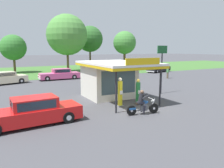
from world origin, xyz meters
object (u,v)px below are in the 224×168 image
at_px(gas_pump_nearside, 120,93).
at_px(parked_car_back_row_centre, 60,75).
at_px(parked_car_back_row_centre_right, 158,68).
at_px(bystander_admiring_sedan, 168,72).
at_px(parked_car_back_row_far_right, 111,73).
at_px(featured_classic_sedan, 32,112).
at_px(motorcycle_with_rider, 142,104).
at_px(roadside_pole_sign, 162,61).
at_px(gas_pump_offside, 138,93).
at_px(parked_car_back_row_centre_left, 3,79).

distance_m(gas_pump_nearside, parked_car_back_row_centre, 16.06).
distance_m(gas_pump_nearside, parked_car_back_row_centre_right, 25.20).
relative_size(gas_pump_nearside, bystander_admiring_sedan, 1.24).
bearing_deg(parked_car_back_row_centre_right, parked_car_back_row_far_right, -168.62).
bearing_deg(featured_classic_sedan, bystander_admiring_sedan, 28.60).
distance_m(motorcycle_with_rider, roadside_pole_sign, 7.44).
xyz_separation_m(parked_car_back_row_centre_right, roadside_pole_sign, (-12.61, -15.13, 2.36)).
bearing_deg(parked_car_back_row_far_right, gas_pump_nearside, -115.98).
bearing_deg(bystander_admiring_sedan, gas_pump_offside, -140.80).
distance_m(featured_classic_sedan, parked_car_back_row_centre, 18.04).
bearing_deg(parked_car_back_row_centre, featured_classic_sedan, -109.46).
height_order(parked_car_back_row_centre_right, parked_car_back_row_far_right, parked_car_back_row_centre_right).
bearing_deg(parked_car_back_row_centre, parked_car_back_row_far_right, -7.34).
relative_size(parked_car_back_row_centre, parked_car_back_row_far_right, 1.06).
relative_size(parked_car_back_row_centre_right, parked_car_back_row_centre_left, 1.00).
relative_size(gas_pump_offside, featured_classic_sedan, 0.34).
height_order(gas_pump_nearside, bystander_admiring_sedan, gas_pump_nearside).
height_order(featured_classic_sedan, parked_car_back_row_centre_left, featured_classic_sedan).
bearing_deg(featured_classic_sedan, roadside_pole_sign, 14.73).
distance_m(gas_pump_offside, featured_classic_sedan, 7.80).
distance_m(parked_car_back_row_centre_left, bystander_admiring_sedan, 21.45).
height_order(gas_pump_offside, parked_car_back_row_centre_left, gas_pump_offside).
bearing_deg(roadside_pole_sign, bystander_admiring_sedan, 44.09).
distance_m(parked_car_back_row_centre_right, roadside_pole_sign, 19.83).
relative_size(parked_car_back_row_centre, roadside_pole_sign, 1.26).
relative_size(motorcycle_with_rider, parked_car_back_row_far_right, 0.42).
relative_size(gas_pump_nearside, parked_car_back_row_far_right, 0.40).
distance_m(motorcycle_with_rider, parked_car_back_row_centre_right, 26.64).
bearing_deg(gas_pump_offside, motorcycle_with_rider, -119.19).
height_order(parked_car_back_row_centre_right, roadside_pole_sign, roadside_pole_sign).
xyz_separation_m(motorcycle_with_rider, roadside_pole_sign, (5.43, 4.48, 2.40)).
bearing_deg(parked_car_back_row_centre_left, parked_car_back_row_far_right, -0.25).
height_order(parked_car_back_row_centre, parked_car_back_row_centre_left, parked_car_back_row_centre).
bearing_deg(roadside_pole_sign, parked_car_back_row_centre_right, 50.19).
xyz_separation_m(gas_pump_offside, parked_car_back_row_centre_left, (-8.72, 15.15, -0.20)).
height_order(gas_pump_nearside, roadside_pole_sign, roadside_pole_sign).
distance_m(parked_car_back_row_centre, parked_car_back_row_centre_left, 7.05).
relative_size(gas_pump_offside, parked_car_back_row_far_right, 0.36).
bearing_deg(parked_car_back_row_far_right, gas_pump_offside, -110.96).
bearing_deg(bystander_admiring_sedan, parked_car_back_row_centre_right, 57.84).
height_order(gas_pump_offside, featured_classic_sedan, gas_pump_offside).
bearing_deg(parked_car_back_row_centre_right, parked_car_back_row_centre_left, -175.19).
bearing_deg(roadside_pole_sign, gas_pump_nearside, -159.21).
xyz_separation_m(bystander_admiring_sedan, roadside_pole_sign, (-7.92, -7.67, 2.13)).
xyz_separation_m(gas_pump_nearside, parked_car_back_row_centre_left, (-7.14, 15.15, -0.30)).
relative_size(gas_pump_nearside, roadside_pole_sign, 0.48).
relative_size(motorcycle_with_rider, roadside_pole_sign, 0.50).
xyz_separation_m(parked_car_back_row_centre, parked_car_back_row_far_right, (7.50, -0.97, -0.03)).
distance_m(gas_pump_nearside, roadside_pole_sign, 6.46).
distance_m(gas_pump_offside, parked_car_back_row_centre_right, 24.08).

